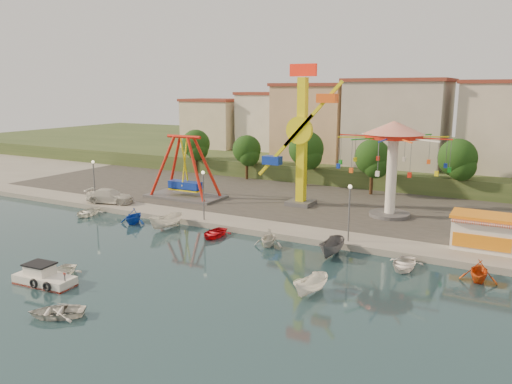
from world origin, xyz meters
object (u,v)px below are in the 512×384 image
Objects in this scene: wave_swinger at (393,147)px; skiff at (311,286)px; pirate_ship_ride at (185,168)px; rowboat_a at (57,273)px; cabin_motorboat at (44,279)px; van at (110,196)px; kamikaze_tower at (304,140)px.

skiff is at bearing -89.69° from wave_swinger.
pirate_ship_ride is 2.69× the size of rowboat_a.
cabin_motorboat is 0.84× the size of van.
pirate_ship_ride is 2.78× the size of skiff.
pirate_ship_ride is 2.04× the size of cabin_motorboat.
van is (-31.60, -9.90, -6.74)m from wave_swinger.
pirate_ship_ride is at bearing -56.54° from van.
wave_swinger reaches higher than skiff.
cabin_motorboat is at bearing -104.28° from kamikaze_tower.
wave_swinger is at bearing -0.55° from kamikaze_tower.
kamikaze_tower is 26.18m from skiff.
pirate_ship_ride is 15.88m from kamikaze_tower.
kamikaze_tower is at bearing -79.79° from van.
rowboat_a is at bearing -105.13° from kamikaze_tower.
van is (-21.23, -10.00, -7.02)m from kamikaze_tower.
kamikaze_tower is 10.38m from wave_swinger.
pirate_ship_ride is at bearing 100.41° from cabin_motorboat.
van reaches higher than rowboat_a.
rowboat_a is at bearing -160.07° from van.
pirate_ship_ride is 0.61× the size of kamikaze_tower.
kamikaze_tower is at bearing 58.14° from rowboat_a.
van is (-6.18, -6.98, -2.94)m from pirate_ship_ride.
rowboat_a is at bearing -74.63° from pirate_ship_ride.
cabin_motorboat is at bearing -75.12° from pirate_ship_ride.
kamikaze_tower is 4.58× the size of skiff.
pirate_ship_ride is 0.86× the size of wave_swinger.
rowboat_a is at bearing -122.16° from wave_swinger.
cabin_motorboat is 19.84m from skiff.
kamikaze_tower is 24.49m from van.
van is at bearing 108.20° from rowboat_a.
rowboat_a is 0.63× the size of van.
kamikaze_tower is at bearing 11.35° from pirate_ship_ride.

